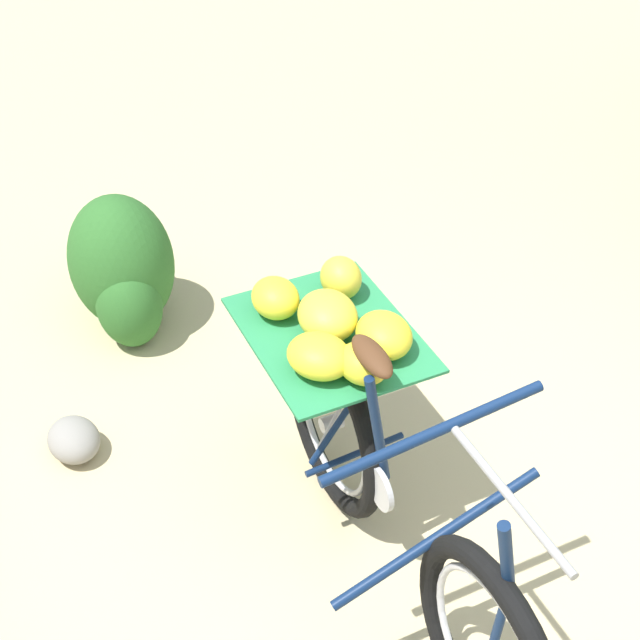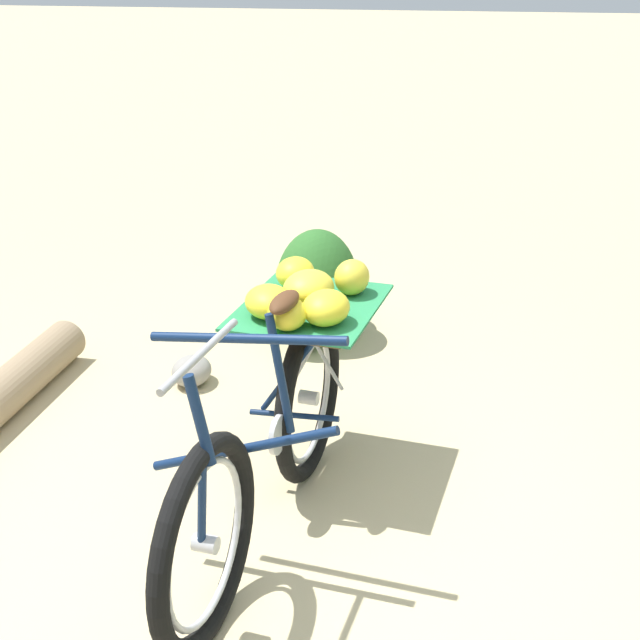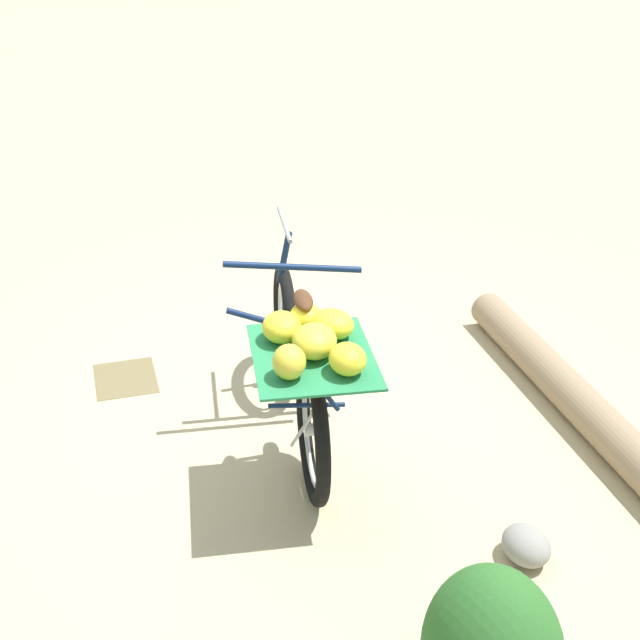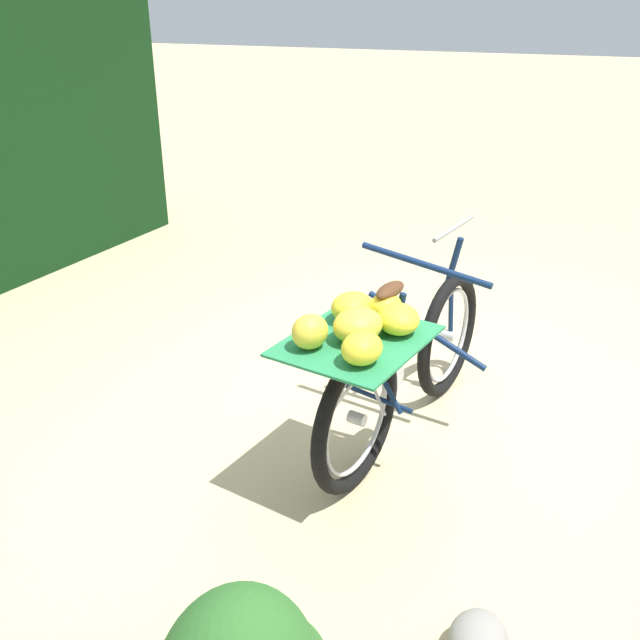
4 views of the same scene
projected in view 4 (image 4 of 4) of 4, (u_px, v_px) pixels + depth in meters
ground_plane at (384, 399)px, 4.10m from camera, size 60.00×60.00×0.00m
bicycle at (396, 358)px, 3.46m from camera, size 1.80×0.76×1.03m
path_stone at (478, 639)px, 2.47m from camera, size 0.25×0.20×0.15m
leaf_litter_patch at (326, 340)px, 4.81m from camera, size 0.44×0.36×0.01m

